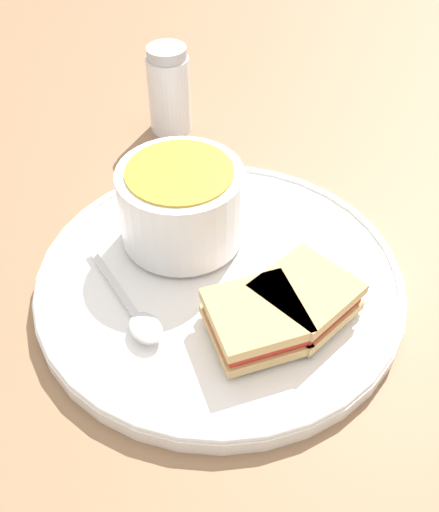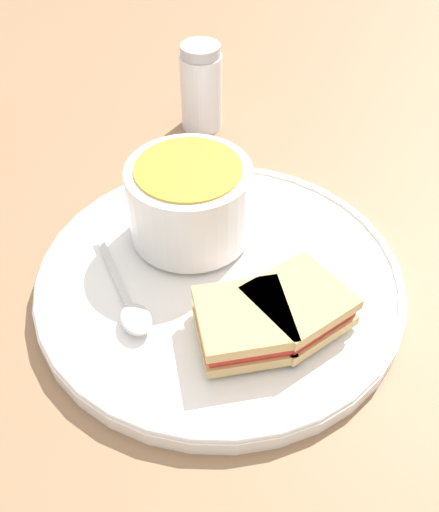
{
  "view_description": "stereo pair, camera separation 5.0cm",
  "coord_description": "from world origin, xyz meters",
  "px_view_note": "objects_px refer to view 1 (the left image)",
  "views": [
    {
      "loc": [
        -0.13,
        0.33,
        0.39
      ],
      "look_at": [
        0.0,
        0.0,
        0.04
      ],
      "focal_mm": 42.0,
      "sensor_mm": 36.0,
      "label": 1
    },
    {
      "loc": [
        -0.18,
        0.31,
        0.39
      ],
      "look_at": [
        0.0,
        0.0,
        0.04
      ],
      "focal_mm": 42.0,
      "sensor_mm": 36.0,
      "label": 2
    }
  ],
  "objects_px": {
    "sandwich_half_near": "(256,321)",
    "spoon": "(140,319)",
    "salt_shaker": "(169,90)",
    "sandwich_half_far": "(306,297)",
    "soup_bowl": "(181,204)"
  },
  "relations": [
    {
      "from": "sandwich_half_near",
      "to": "spoon",
      "type": "bearing_deg",
      "value": 15.08
    },
    {
      "from": "salt_shaker",
      "to": "spoon",
      "type": "bearing_deg",
      "value": 110.57
    },
    {
      "from": "spoon",
      "to": "salt_shaker",
      "type": "height_order",
      "value": "salt_shaker"
    },
    {
      "from": "sandwich_half_far",
      "to": "salt_shaker",
      "type": "xyz_separation_m",
      "value": [
        0.22,
        -0.23,
        0.02
      ]
    },
    {
      "from": "spoon",
      "to": "sandwich_half_near",
      "type": "bearing_deg",
      "value": 51.31
    },
    {
      "from": "soup_bowl",
      "to": "salt_shaker",
      "type": "xyz_separation_m",
      "value": [
        0.1,
        -0.18,
        -0.01
      ]
    },
    {
      "from": "soup_bowl",
      "to": "spoon",
      "type": "xyz_separation_m",
      "value": [
        -0.01,
        0.11,
        -0.03
      ]
    },
    {
      "from": "soup_bowl",
      "to": "sandwich_half_near",
      "type": "distance_m",
      "value": 0.13
    },
    {
      "from": "sandwich_half_near",
      "to": "salt_shaker",
      "type": "distance_m",
      "value": 0.33
    },
    {
      "from": "salt_shaker",
      "to": "sandwich_half_near",
      "type": "bearing_deg",
      "value": 126.52
    },
    {
      "from": "soup_bowl",
      "to": "sandwich_half_near",
      "type": "height_order",
      "value": "soup_bowl"
    },
    {
      "from": "sandwich_half_near",
      "to": "sandwich_half_far",
      "type": "relative_size",
      "value": 1.07
    },
    {
      "from": "salt_shaker",
      "to": "sandwich_half_far",
      "type": "bearing_deg",
      "value": 134.72
    },
    {
      "from": "soup_bowl",
      "to": "salt_shaker",
      "type": "distance_m",
      "value": 0.21
    },
    {
      "from": "spoon",
      "to": "sandwich_half_far",
      "type": "relative_size",
      "value": 1.21
    }
  ]
}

